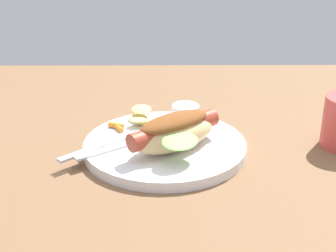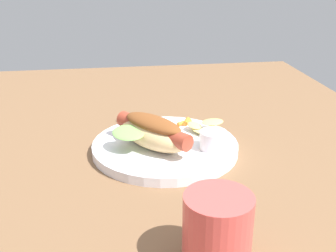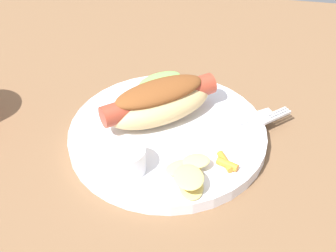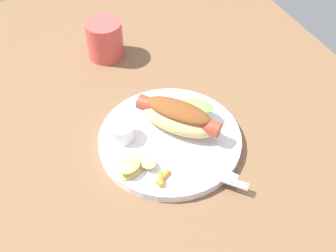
# 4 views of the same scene
# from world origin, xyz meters

# --- Properties ---
(ground_plane) EXTENTS (1.20, 0.90, 0.02)m
(ground_plane) POSITION_xyz_m (0.00, 0.00, -0.01)
(ground_plane) COLOR brown
(plate) EXTENTS (0.25, 0.25, 0.02)m
(plate) POSITION_xyz_m (0.00, 0.02, 0.01)
(plate) COLOR white
(plate) RESTS_ON ground_plane
(hot_dog) EXTENTS (0.15, 0.15, 0.05)m
(hot_dog) POSITION_xyz_m (-0.01, 0.04, 0.04)
(hot_dog) COLOR #DBB77A
(hot_dog) RESTS_ON plate
(sauce_ramekin) EXTENTS (0.05, 0.05, 0.03)m
(sauce_ramekin) POSITION_xyz_m (-0.03, -0.06, 0.03)
(sauce_ramekin) COLOR white
(sauce_ramekin) RESTS_ON plate
(fork) EXTENTS (0.11, 0.10, 0.00)m
(fork) POSITION_xyz_m (0.10, 0.03, 0.02)
(fork) COLOR silver
(fork) RESTS_ON plate
(knife) EXTENTS (0.12, 0.09, 0.00)m
(knife) POSITION_xyz_m (0.07, 0.04, 0.02)
(knife) COLOR silver
(knife) RESTS_ON plate
(chips_pile) EXTENTS (0.06, 0.07, 0.02)m
(chips_pile) POSITION_xyz_m (0.04, -0.06, 0.03)
(chips_pile) COLOR #DFC96E
(chips_pile) RESTS_ON plate
(carrot_garnish) EXTENTS (0.03, 0.03, 0.01)m
(carrot_garnish) POSITION_xyz_m (0.08, -0.03, 0.02)
(carrot_garnish) COLOR orange
(carrot_garnish) RESTS_ON plate
(drinking_cup) EXTENTS (0.08, 0.08, 0.08)m
(drinking_cup) POSITION_xyz_m (-0.29, 0.00, 0.04)
(drinking_cup) COLOR #D84C47
(drinking_cup) RESTS_ON ground_plane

